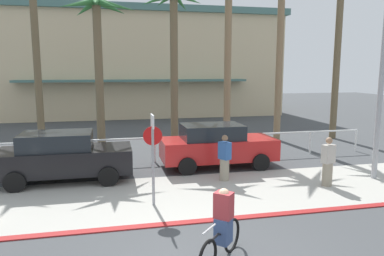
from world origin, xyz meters
The scene contains 16 objects.
ground_plane centered at (0.00, 10.00, 0.00)m, with size 80.00×80.00×0.00m, color #424447.
sidewalk_strip centered at (0.00, 4.20, 0.01)m, with size 44.00×4.00×0.02m, color #ADAAA0.
curb_paint centered at (0.00, 2.20, 0.01)m, with size 44.00×0.24×0.03m, color maroon.
building_backdrop centered at (0.11, 27.53, 4.35)m, with size 25.04×12.48×8.67m.
rail_fence centered at (0.00, 8.50, 0.84)m, with size 18.95×0.08×1.04m.
stop_sign_bike_lane centered at (-0.60, 3.55, 1.68)m, with size 0.52×0.56×2.56m.
palm_tree_3 centered at (-2.15, 10.31, 5.16)m, with size 3.18×2.81×6.79m.
palm_tree_4 centered at (1.26, 10.79, 5.28)m, with size 2.81×3.25×7.33m.
palm_tree_5 centered at (4.17, 11.79, 6.37)m, with size 3.07×3.02×8.43m.
palm_tree_6 centered at (7.06, 11.90, 5.78)m, with size 2.69×2.60×8.27m.
palm_tree_7 centered at (10.34, 11.74, 6.20)m, with size 2.85×2.83×8.85m.
car_black_1 centered at (-3.31, 6.47, 0.87)m, with size 4.40×2.02×1.69m.
car_red_2 centered at (2.27, 7.16, 0.87)m, with size 4.40×2.02×1.69m.
cyclist_black_0 centered at (0.39, 0.29, 0.69)m, with size 1.27×1.39×1.50m.
pedestrian_0 centered at (2.02, 5.35, 0.73)m, with size 0.43×0.48×1.59m.
pedestrian_1 centered at (5.11, 4.07, 0.74)m, with size 0.46×0.40×1.62m.
Camera 1 is at (-1.64, -6.15, 3.72)m, focal length 34.03 mm.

